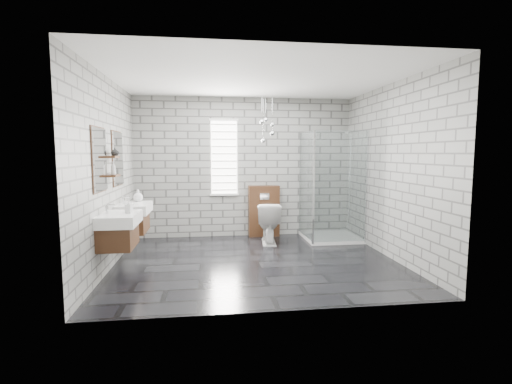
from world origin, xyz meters
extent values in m
cube|color=black|center=(0.00, 0.00, -0.01)|extent=(4.20, 3.60, 0.02)
cube|color=white|center=(0.00, 0.00, 2.71)|extent=(4.20, 3.60, 0.02)
cube|color=gray|center=(0.00, 1.81, 1.35)|extent=(4.20, 0.02, 2.70)
cube|color=gray|center=(0.00, -1.81, 1.35)|extent=(4.20, 0.02, 2.70)
cube|color=gray|center=(-2.11, 0.00, 1.35)|extent=(0.02, 3.60, 2.70)
cube|color=gray|center=(2.11, 0.00, 1.35)|extent=(0.02, 3.60, 2.70)
cube|color=#452715|center=(-1.89, -0.47, 0.55)|extent=(0.42, 0.62, 0.30)
cube|color=silver|center=(-1.69, -0.47, 0.58)|extent=(0.02, 0.35, 0.01)
cube|color=white|center=(-1.87, -0.47, 0.77)|extent=(0.47, 0.70, 0.15)
cylinder|color=silver|center=(-2.02, -0.47, 0.91)|extent=(0.04, 0.04, 0.12)
cylinder|color=silver|center=(-1.97, -0.47, 0.96)|extent=(0.10, 0.02, 0.02)
cube|color=white|center=(-2.08, -0.47, 1.55)|extent=(0.03, 0.55, 0.80)
cube|color=#452715|center=(-2.09, -0.47, 1.55)|extent=(0.01, 0.59, 0.84)
cube|color=#452715|center=(-1.89, 0.49, 0.55)|extent=(0.42, 0.62, 0.30)
cube|color=silver|center=(-1.69, 0.49, 0.58)|extent=(0.02, 0.35, 0.01)
cube|color=white|center=(-1.87, 0.49, 0.77)|extent=(0.47, 0.70, 0.15)
cylinder|color=silver|center=(-2.02, 0.49, 0.91)|extent=(0.04, 0.04, 0.12)
cylinder|color=silver|center=(-1.97, 0.49, 0.96)|extent=(0.10, 0.02, 0.02)
cube|color=white|center=(-2.08, 0.49, 1.55)|extent=(0.03, 0.55, 0.80)
cube|color=#452715|center=(-2.09, 0.49, 1.55)|extent=(0.01, 0.59, 0.84)
cube|color=#452715|center=(-2.03, -0.05, 1.32)|extent=(0.14, 0.30, 0.03)
cube|color=#452715|center=(-2.03, -0.05, 1.58)|extent=(0.14, 0.30, 0.03)
cube|color=white|center=(-0.40, 1.79, 1.55)|extent=(0.50, 0.02, 1.40)
cube|color=white|center=(-0.40, 1.77, 2.27)|extent=(0.56, 0.04, 0.04)
cube|color=white|center=(-0.40, 1.77, 0.83)|extent=(0.56, 0.04, 0.04)
cube|color=white|center=(-0.40, 1.77, 0.92)|extent=(0.48, 0.01, 0.02)
cube|color=white|center=(-0.40, 1.77, 1.06)|extent=(0.48, 0.01, 0.02)
cube|color=white|center=(-0.40, 1.77, 1.20)|extent=(0.48, 0.01, 0.02)
cube|color=white|center=(-0.40, 1.77, 1.34)|extent=(0.48, 0.01, 0.02)
cube|color=white|center=(-0.40, 1.77, 1.48)|extent=(0.48, 0.01, 0.02)
cube|color=white|center=(-0.40, 1.77, 1.62)|extent=(0.48, 0.01, 0.02)
cube|color=white|center=(-0.40, 1.77, 1.76)|extent=(0.48, 0.01, 0.02)
cube|color=white|center=(-0.40, 1.77, 1.90)|extent=(0.48, 0.01, 0.02)
cube|color=white|center=(-0.40, 1.77, 2.04)|extent=(0.48, 0.01, 0.03)
cube|color=white|center=(-0.40, 1.77, 2.18)|extent=(0.48, 0.01, 0.03)
cube|color=#452715|center=(0.37, 1.70, 0.50)|extent=(0.60, 0.20, 1.00)
cube|color=silver|center=(0.37, 1.60, 0.80)|extent=(0.18, 0.01, 0.12)
cube|color=white|center=(1.60, 1.30, 0.03)|extent=(1.00, 1.00, 0.06)
cube|color=silver|center=(1.60, 0.81, 1.03)|extent=(1.00, 0.01, 2.00)
cube|color=silver|center=(1.11, 1.30, 1.03)|extent=(0.01, 1.00, 2.00)
cube|color=silver|center=(1.11, 0.81, 1.03)|extent=(0.03, 0.03, 2.00)
cube|color=silver|center=(2.08, 0.81, 1.03)|extent=(0.03, 0.03, 2.00)
cylinder|color=silver|center=(2.04, 1.50, 1.10)|extent=(0.02, 0.02, 1.80)
cylinder|color=silver|center=(1.96, 1.50, 2.02)|extent=(0.14, 0.14, 0.02)
sphere|color=silver|center=(0.26, 1.28, 2.20)|extent=(0.09, 0.09, 0.09)
cylinder|color=silver|center=(0.26, 1.28, 2.47)|extent=(0.01, 0.01, 0.46)
sphere|color=silver|center=(0.46, 1.33, 1.99)|extent=(0.09, 0.09, 0.09)
cylinder|color=silver|center=(0.46, 1.33, 2.37)|extent=(0.01, 0.01, 0.66)
sphere|color=silver|center=(0.35, 1.41, 2.24)|extent=(0.09, 0.09, 0.09)
cylinder|color=silver|center=(0.35, 1.41, 2.49)|extent=(0.01, 0.01, 0.41)
sphere|color=silver|center=(0.31, 1.39, 1.86)|extent=(0.09, 0.09, 0.09)
cylinder|color=silver|center=(0.31, 1.39, 2.30)|extent=(0.01, 0.01, 0.79)
sphere|color=silver|center=(0.48, 1.43, 2.16)|extent=(0.09, 0.09, 0.09)
cylinder|color=silver|center=(0.48, 1.43, 2.45)|extent=(0.01, 0.01, 0.50)
imported|color=white|center=(0.37, 1.14, 0.37)|extent=(0.49, 0.77, 0.74)
imported|color=#B2B2B2|center=(-1.75, -0.45, 0.94)|extent=(0.10, 0.10, 0.17)
imported|color=#B2B2B2|center=(-1.85, 0.77, 0.95)|extent=(0.16, 0.16, 0.19)
imported|color=#B2B2B2|center=(-2.02, -0.06, 1.43)|extent=(0.08, 0.08, 0.18)
imported|color=#B2B2B2|center=(-2.02, 0.07, 1.65)|extent=(0.15, 0.15, 0.12)
camera|label=1|loc=(-0.71, -5.43, 1.63)|focal=26.00mm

